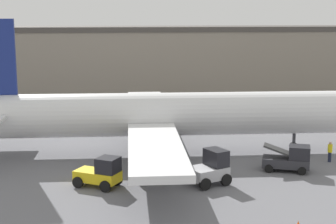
% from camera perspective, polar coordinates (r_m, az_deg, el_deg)
% --- Properties ---
extents(ground_plane, '(400.00, 400.00, 0.00)m').
position_cam_1_polar(ground_plane, '(44.03, 0.00, -4.53)').
color(ground_plane, slate).
extents(terminal_building, '(80.99, 11.75, 10.05)m').
position_cam_1_polar(terminal_building, '(75.19, -3.73, 5.63)').
color(terminal_building, gray).
rests_on(terminal_building, ground_plane).
extents(airplane, '(37.48, 31.80, 11.28)m').
position_cam_1_polar(airplane, '(43.23, -1.27, -0.35)').
color(airplane, silver).
rests_on(airplane, ground_plane).
extents(ground_crew_worker, '(0.37, 0.37, 1.66)m').
position_cam_1_polar(ground_crew_worker, '(43.08, 17.51, -4.15)').
color(ground_crew_worker, '#1E2338').
rests_on(ground_crew_worker, ground_plane).
extents(baggage_tug, '(3.43, 3.06, 2.14)m').
position_cam_1_polar(baggage_tug, '(35.44, -7.45, -6.72)').
color(baggage_tug, yellow).
rests_on(baggage_tug, ground_plane).
extents(belt_loader_truck, '(3.79, 2.86, 2.00)m').
position_cam_1_polar(belt_loader_truck, '(39.75, 13.34, -5.07)').
color(belt_loader_truck, '#2D2D33').
rests_on(belt_loader_truck, ground_plane).
extents(pushback_tug, '(3.26, 3.03, 2.39)m').
position_cam_1_polar(pushback_tug, '(35.91, 4.72, -6.26)').
color(pushback_tug, '#B2B2B7').
rests_on(pushback_tug, ground_plane).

